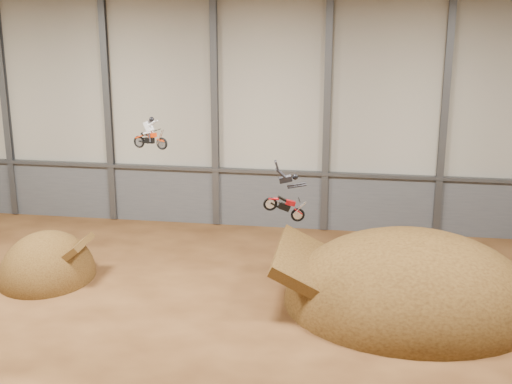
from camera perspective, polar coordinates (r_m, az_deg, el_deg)
floor at (r=30.70m, az=-2.65°, el=-11.95°), size 40.00×40.00×0.00m
back_wall at (r=42.45m, az=1.18°, el=6.23°), size 40.00×0.10×14.00m
lower_band_back at (r=43.62m, az=1.12°, el=-0.59°), size 39.80×0.18×3.50m
steel_rail at (r=42.98m, az=1.11°, el=1.64°), size 39.80×0.35×0.20m
steel_column_0 at (r=47.38m, az=-19.40°, el=6.39°), size 0.40×0.36×13.90m
steel_column_1 at (r=44.66m, az=-11.76°, el=6.41°), size 0.40×0.36×13.90m
steel_column_2 at (r=42.82m, az=-3.31°, el=6.29°), size 0.40×0.36×13.90m
steel_column_3 at (r=41.96m, az=5.69°, el=6.03°), size 0.40×0.36×13.90m
steel_column_4 at (r=42.16m, az=14.81°, el=5.60°), size 0.40×0.36×13.90m
takeoff_ramp at (r=38.36m, az=-16.31°, el=-6.57°), size 4.78×5.52×4.78m
landing_ramp at (r=34.74m, az=12.20°, el=-8.76°), size 11.90×10.52×6.86m
fmx_rider_a at (r=34.36m, az=-8.47°, el=4.81°), size 2.03×1.21×1.73m
fmx_rider_b at (r=29.60m, az=2.06°, el=0.04°), size 3.16×1.31×2.90m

